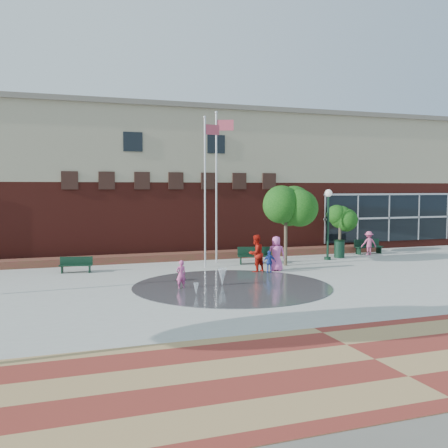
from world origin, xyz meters
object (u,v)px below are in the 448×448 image
object	(u,v)px
child_splash	(181,275)
trash_can	(339,249)
flagpole_left	(206,184)
bench_left	(76,268)
flagpole_right	(217,179)

from	to	relation	value
child_splash	trash_can	bearing A→B (deg)	-160.35
flagpole_left	bench_left	bearing A→B (deg)	166.02
trash_can	child_splash	size ratio (longest dim) A/B	0.90
flagpole_right	trash_can	bearing A→B (deg)	16.71
bench_left	child_splash	size ratio (longest dim) A/B	1.37
flagpole_left	flagpole_right	bearing A→B (deg)	41.72
flagpole_left	flagpole_right	size ratio (longest dim) A/B	0.94
flagpole_left	trash_can	bearing A→B (deg)	-4.09
flagpole_left	flagpole_right	world-z (taller)	flagpole_right
trash_can	bench_left	bearing A→B (deg)	-178.17
flagpole_left	bench_left	xyz separation A→B (m)	(-6.55, 0.44, -4.13)
flagpole_left	child_splash	xyz separation A→B (m)	(-2.72, -5.20, -3.79)
flagpole_right	trash_can	xyz separation A→B (m)	(7.52, -0.51, -4.13)
flagpole_left	bench_left	world-z (taller)	flagpole_left
bench_left	trash_can	world-z (taller)	trash_can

